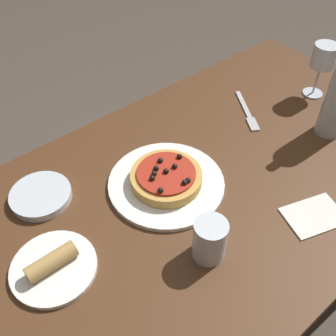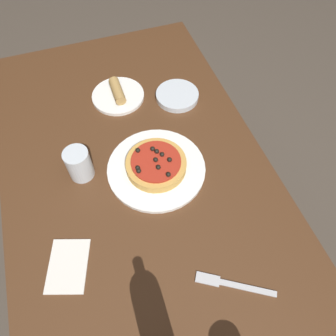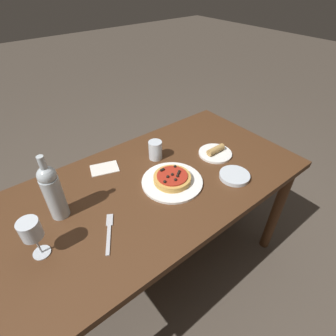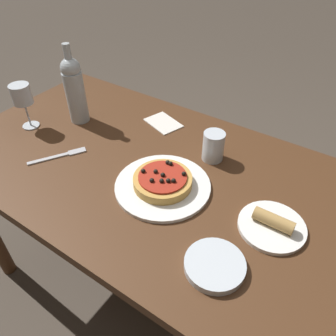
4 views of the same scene
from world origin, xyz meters
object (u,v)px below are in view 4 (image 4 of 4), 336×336
(dinner_plate, at_px, (163,186))
(water_cup, at_px, (213,146))
(wine_glass, at_px, (22,96))
(side_bowl, at_px, (215,265))
(fork, at_px, (61,155))
(dining_table, at_px, (158,190))
(wine_bottle, at_px, (75,89))
(pizza, at_px, (163,180))
(side_plate, at_px, (272,225))

(dinner_plate, xyz_separation_m, water_cup, (-0.06, -0.21, 0.04))
(wine_glass, relative_size, water_cup, 1.70)
(side_bowl, bearing_deg, fork, -8.36)
(dinner_plate, bearing_deg, dining_table, -44.21)
(dinner_plate, relative_size, wine_glass, 1.70)
(fork, bearing_deg, wine_glass, 106.44)
(wine_glass, bearing_deg, wine_bottle, -131.64)
(water_cup, distance_m, side_bowl, 0.43)
(fork, bearing_deg, water_cup, -25.96)
(dinner_plate, bearing_deg, fork, 10.07)
(wine_bottle, bearing_deg, wine_glass, 48.36)
(dining_table, height_order, side_bowl, side_bowl)
(dinner_plate, height_order, water_cup, water_cup)
(pizza, distance_m, side_bowl, 0.31)
(water_cup, bearing_deg, side_bowl, 118.87)
(pizza, height_order, fork, pizza)
(side_bowl, bearing_deg, dining_table, -34.13)
(dining_table, height_order, wine_bottle, wine_bottle)
(wine_bottle, distance_m, water_cup, 0.56)
(dinner_plate, xyz_separation_m, pizza, (-0.00, -0.00, 0.02))
(pizza, relative_size, side_bowl, 1.20)
(dining_table, bearing_deg, fork, 21.27)
(dinner_plate, height_order, side_bowl, side_bowl)
(dining_table, xyz_separation_m, wine_bottle, (0.43, -0.08, 0.22))
(water_cup, height_order, fork, water_cup)
(wine_glass, height_order, side_plate, wine_glass)
(pizza, xyz_separation_m, side_bowl, (-0.26, 0.16, -0.02))
(water_cup, relative_size, fork, 0.57)
(side_bowl, relative_size, fork, 0.83)
(water_cup, xyz_separation_m, side_plate, (-0.27, 0.18, -0.04))
(side_bowl, height_order, side_plate, side_plate)
(wine_glass, distance_m, side_bowl, 0.90)
(wine_bottle, height_order, water_cup, wine_bottle)
(wine_bottle, distance_m, fork, 0.27)
(pizza, height_order, side_plate, pizza)
(dining_table, relative_size, pizza, 8.32)
(dining_table, relative_size, fork, 8.35)
(dining_table, bearing_deg, pizza, 135.87)
(pizza, height_order, side_bowl, pizza)
(pizza, height_order, water_cup, water_cup)
(dining_table, relative_size, wine_glass, 8.66)
(dining_table, height_order, side_plate, side_plate)
(fork, bearing_deg, side_plate, -50.58)
(dinner_plate, xyz_separation_m, fork, (0.38, 0.07, -0.00))
(dining_table, bearing_deg, wine_bottle, -10.47)
(pizza, distance_m, wine_bottle, 0.52)
(dinner_plate, distance_m, wine_bottle, 0.52)
(wine_bottle, height_order, side_bowl, wine_bottle)
(dinner_plate, height_order, wine_glass, wine_glass)
(dinner_plate, relative_size, fork, 1.64)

